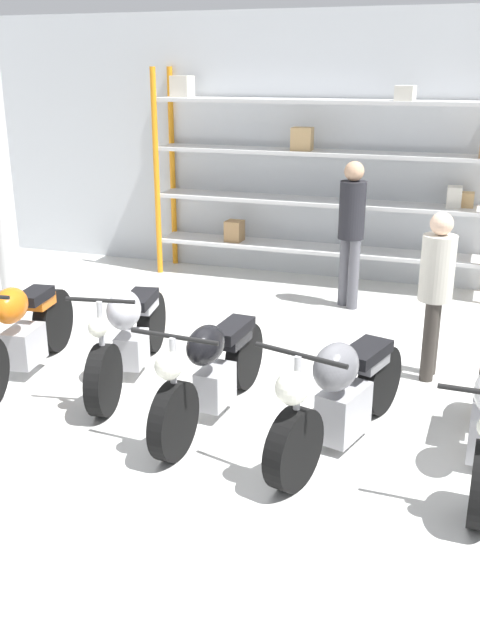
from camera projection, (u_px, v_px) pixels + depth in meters
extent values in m
plane|color=silver|center=(225.00, 408.00, 6.36)|extent=(30.00, 30.00, 0.00)
cube|color=silver|center=(338.00, 150.00, 9.77)|extent=(30.00, 0.08, 3.60)
cylinder|color=orange|center=(157.00, 174.00, 10.08)|extent=(0.08, 0.08, 2.88)
cylinder|color=orange|center=(172.00, 169.00, 10.57)|extent=(0.08, 0.08, 2.88)
cube|color=silver|center=(320.00, 249.00, 9.93)|extent=(4.66, 0.55, 0.05)
cube|color=silver|center=(321.00, 202.00, 9.70)|extent=(4.66, 0.55, 0.05)
cube|color=silver|center=(323.00, 153.00, 9.48)|extent=(4.66, 0.55, 0.05)
cube|color=silver|center=(325.00, 101.00, 9.26)|extent=(4.66, 0.55, 0.05)
cube|color=silver|center=(182.00, 86.00, 9.85)|extent=(0.29, 0.25, 0.28)
cube|color=silver|center=(454.00, 197.00, 9.15)|extent=(0.20, 0.26, 0.27)
cube|color=tan|center=(302.00, 139.00, 9.48)|extent=(0.29, 0.26, 0.30)
cube|color=silver|center=(405.00, 93.00, 8.82)|extent=(0.25, 0.28, 0.18)
cube|color=tan|center=(465.00, 200.00, 9.19)|extent=(0.21, 0.20, 0.19)
cube|color=#A87F51|center=(234.00, 231.00, 10.22)|extent=(0.24, 0.26, 0.29)
cylinder|color=black|center=(53.00, 320.00, 7.56)|extent=(0.24, 0.68, 0.67)
cube|color=#ADADB2|center=(24.00, 346.00, 6.96)|extent=(0.33, 0.47, 0.37)
ellipsoid|color=orange|center=(10.00, 306.00, 6.65)|extent=(0.34, 0.48, 0.34)
cube|color=black|center=(34.00, 296.00, 7.10)|extent=(0.29, 0.48, 0.10)
cube|color=orange|center=(40.00, 301.00, 7.23)|extent=(0.24, 0.34, 0.12)
cylinder|color=black|center=(104.00, 380.00, 6.16)|extent=(0.24, 0.65, 0.64)
cylinder|color=black|center=(152.00, 322.00, 7.56)|extent=(0.24, 0.65, 0.64)
cube|color=#ADADB2|center=(132.00, 349.00, 6.92)|extent=(0.31, 0.42, 0.32)
ellipsoid|color=#B7B7BF|center=(124.00, 310.00, 6.60)|extent=(0.38, 0.48, 0.36)
cube|color=black|center=(140.00, 299.00, 7.08)|extent=(0.34, 0.56, 0.10)
cube|color=#B7B7BF|center=(143.00, 304.00, 7.22)|extent=(0.28, 0.40, 0.12)
cylinder|color=#ADADB2|center=(102.00, 341.00, 6.06)|extent=(0.06, 0.06, 0.71)
sphere|color=silver|center=(98.00, 328.00, 5.94)|extent=(0.16, 0.16, 0.16)
cylinder|color=black|center=(100.00, 300.00, 5.97)|extent=(0.60, 0.14, 0.04)
cylinder|color=black|center=(174.00, 421.00, 5.46)|extent=(0.17, 0.64, 0.63)
cylinder|color=black|center=(244.00, 356.00, 6.68)|extent=(0.17, 0.64, 0.63)
cube|color=#ADADB2|center=(215.00, 386.00, 6.12)|extent=(0.26, 0.42, 0.34)
ellipsoid|color=black|center=(206.00, 345.00, 5.83)|extent=(0.31, 0.49, 0.32)
cube|color=black|center=(232.00, 330.00, 6.31)|extent=(0.26, 0.58, 0.10)
cube|color=black|center=(234.00, 338.00, 6.38)|extent=(0.22, 0.41, 0.12)
cylinder|color=#ADADB2|center=(174.00, 380.00, 5.37)|extent=(0.05, 0.05, 0.67)
sphere|color=silver|center=(169.00, 366.00, 5.26)|extent=(0.21, 0.21, 0.21)
cylinder|color=black|center=(174.00, 337.00, 5.28)|extent=(0.72, 0.09, 0.04)
cylinder|color=black|center=(294.00, 449.00, 5.07)|extent=(0.31, 0.63, 0.62)
cylinder|color=black|center=(379.00, 380.00, 6.19)|extent=(0.31, 0.63, 0.62)
cube|color=#ADADB2|center=(343.00, 412.00, 5.68)|extent=(0.39, 0.55, 0.41)
ellipsoid|color=slate|center=(336.00, 367.00, 5.40)|extent=(0.43, 0.53, 0.37)
cube|color=black|center=(366.00, 352.00, 5.82)|extent=(0.40, 0.60, 0.10)
cube|color=slate|center=(368.00, 360.00, 5.90)|extent=(0.32, 0.43, 0.12)
cylinder|color=#ADADB2|center=(297.00, 403.00, 4.97)|extent=(0.06, 0.06, 0.71)
sphere|color=silver|center=(292.00, 388.00, 4.87)|extent=(0.24, 0.24, 0.24)
cylinder|color=black|center=(300.00, 355.00, 4.87)|extent=(0.70, 0.23, 0.04)
cylinder|color=#595960|center=(344.00, 271.00, 8.97)|extent=(0.13, 0.13, 0.88)
cylinder|color=#595960|center=(354.00, 275.00, 8.83)|extent=(0.13, 0.13, 0.88)
cylinder|color=#232328|center=(352.00, 210.00, 8.64)|extent=(0.45, 0.45, 0.70)
sphere|color=tan|center=(354.00, 171.00, 8.48)|extent=(0.24, 0.24, 0.24)
cylinder|color=#38332D|center=(432.00, 336.00, 6.95)|extent=(0.13, 0.13, 0.79)
cylinder|color=#38332D|center=(429.00, 342.00, 6.80)|extent=(0.13, 0.13, 0.79)
cylinder|color=beige|center=(438.00, 268.00, 6.64)|extent=(0.34, 0.34, 0.63)
sphere|color=beige|center=(442.00, 224.00, 6.50)|extent=(0.21, 0.21, 0.21)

